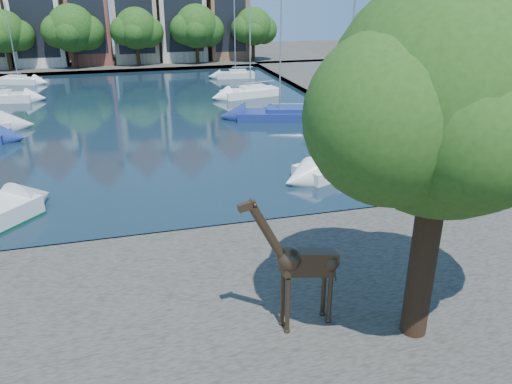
% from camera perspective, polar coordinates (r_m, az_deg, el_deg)
% --- Properties ---
extents(ground, '(160.00, 160.00, 0.00)m').
position_cam_1_polar(ground, '(22.80, -11.75, -5.69)').
color(ground, '#38332B').
rests_on(ground, ground).
extents(water_basin, '(38.00, 50.00, 0.08)m').
position_cam_1_polar(water_basin, '(45.41, -14.01, 8.46)').
color(water_basin, black).
rests_on(water_basin, ground).
extents(near_quay, '(50.00, 14.00, 0.50)m').
position_cam_1_polar(near_quay, '(16.77, -9.98, -16.02)').
color(near_quay, '#4F4C45').
rests_on(near_quay, ground).
extents(far_quay, '(60.00, 16.00, 0.50)m').
position_cam_1_polar(far_quay, '(76.86, -14.93, 14.11)').
color(far_quay, '#4F4C45').
rests_on(far_quay, ground).
extents(right_quay, '(14.00, 52.00, 0.50)m').
position_cam_1_polar(right_quay, '(52.11, 15.00, 10.36)').
color(right_quay, '#4F4C45').
rests_on(right_quay, ground).
extents(plane_tree, '(8.32, 6.40, 10.62)m').
position_cam_1_polar(plane_tree, '(14.20, 21.25, 9.09)').
color(plane_tree, '#332114').
rests_on(plane_tree, near_quay).
extents(townhouse_west_inner, '(6.43, 9.18, 15.15)m').
position_cam_1_polar(townhouse_west_inner, '(76.85, -23.73, 18.39)').
color(townhouse_west_inner, silver).
rests_on(townhouse_west_inner, far_quay).
extents(townhouse_center, '(5.44, 9.18, 16.93)m').
position_cam_1_polar(townhouse_center, '(76.25, -18.75, 19.80)').
color(townhouse_center, brown).
rests_on(townhouse_center, far_quay).
extents(townhouse_east_inner, '(5.94, 9.18, 15.79)m').
position_cam_1_polar(townhouse_east_inner, '(76.25, -13.93, 19.81)').
color(townhouse_east_inner, tan).
rests_on(townhouse_east_inner, far_quay).
extents(townhouse_east_mid, '(6.43, 9.18, 16.65)m').
position_cam_1_polar(townhouse_east_mid, '(76.74, -8.80, 20.47)').
color(townhouse_east_mid, '#BCB6A0').
rests_on(townhouse_east_mid, far_quay).
extents(townhouse_east_end, '(5.44, 9.18, 14.43)m').
position_cam_1_polar(townhouse_east_end, '(77.82, -3.70, 19.97)').
color(townhouse_east_end, brown).
rests_on(townhouse_east_end, far_quay).
extents(far_tree_west, '(6.76, 5.20, 7.36)m').
position_cam_1_polar(far_tree_west, '(72.10, -26.74, 15.91)').
color(far_tree_west, '#332114').
rests_on(far_tree_west, far_quay).
extents(far_tree_mid_west, '(7.80, 6.00, 8.00)m').
position_cam_1_polar(far_tree_mid_west, '(71.05, -20.20, 16.99)').
color(far_tree_mid_west, '#332114').
rests_on(far_tree_mid_west, far_quay).
extents(far_tree_mid_east, '(7.02, 5.40, 7.52)m').
position_cam_1_polar(far_tree_mid_east, '(70.92, -13.47, 17.58)').
color(far_tree_mid_east, '#332114').
rests_on(far_tree_mid_east, far_quay).
extents(far_tree_east, '(7.54, 5.80, 7.84)m').
position_cam_1_polar(far_tree_east, '(71.67, -6.76, 18.14)').
color(far_tree_east, '#332114').
rests_on(far_tree_east, far_quay).
extents(far_tree_far_east, '(6.76, 5.20, 7.36)m').
position_cam_1_polar(far_tree_far_east, '(73.31, -0.25, 18.26)').
color(far_tree_far_east, '#332114').
rests_on(far_tree_far_east, far_quay).
extents(giraffe_statue, '(3.24, 0.70, 4.62)m').
position_cam_1_polar(giraffe_statue, '(15.42, 5.24, -8.11)').
color(giraffe_statue, '#38291C').
rests_on(giraffe_statue, near_quay).
extents(sailboat_left_d, '(6.03, 2.86, 8.65)m').
position_cam_1_polar(sailboat_left_d, '(55.18, -27.11, 9.76)').
color(sailboat_left_d, silver).
rests_on(sailboat_left_d, water_basin).
extents(sailboat_left_e, '(5.19, 3.44, 8.79)m').
position_cam_1_polar(sailboat_left_e, '(64.87, -25.52, 11.56)').
color(sailboat_left_e, silver).
rests_on(sailboat_left_e, water_basin).
extents(sailboat_right_a, '(6.85, 4.59, 11.49)m').
position_cam_1_polar(sailboat_right_a, '(30.93, 9.96, 3.44)').
color(sailboat_right_a, silver).
rests_on(sailboat_right_a, water_basin).
extents(sailboat_right_b, '(7.42, 4.20, 11.62)m').
position_cam_1_polar(sailboat_right_b, '(42.53, 2.68, 9.00)').
color(sailboat_right_b, navy).
rests_on(sailboat_right_b, water_basin).
extents(sailboat_right_c, '(6.24, 3.35, 10.27)m').
position_cam_1_polar(sailboat_right_c, '(51.70, -0.66, 11.50)').
color(sailboat_right_c, white).
rests_on(sailboat_right_c, water_basin).
extents(sailboat_right_d, '(4.75, 2.12, 9.10)m').
position_cam_1_polar(sailboat_right_d, '(62.63, -2.37, 13.41)').
color(sailboat_right_d, silver).
rests_on(sailboat_right_d, water_basin).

